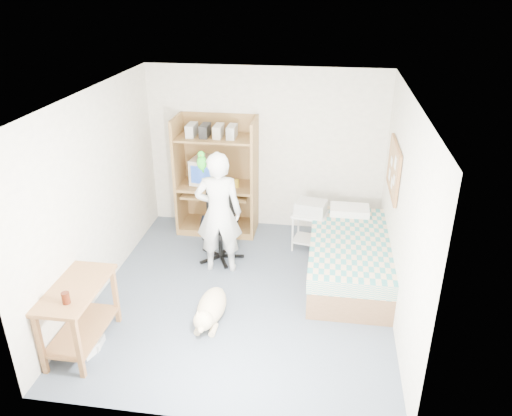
# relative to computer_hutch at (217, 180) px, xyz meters

# --- Properties ---
(floor) EXTENTS (4.00, 4.00, 0.00)m
(floor) POSITION_rel_computer_hutch_xyz_m (0.70, -1.74, -0.82)
(floor) COLOR #4B5766
(floor) RESTS_ON ground
(wall_back) EXTENTS (3.60, 0.02, 2.50)m
(wall_back) POSITION_rel_computer_hutch_xyz_m (0.70, 0.26, 0.43)
(wall_back) COLOR beige
(wall_back) RESTS_ON floor
(wall_right) EXTENTS (0.02, 4.00, 2.50)m
(wall_right) POSITION_rel_computer_hutch_xyz_m (2.50, -1.74, 0.43)
(wall_right) COLOR beige
(wall_right) RESTS_ON floor
(wall_left) EXTENTS (0.02, 4.00, 2.50)m
(wall_left) POSITION_rel_computer_hutch_xyz_m (-1.10, -1.74, 0.43)
(wall_left) COLOR beige
(wall_left) RESTS_ON floor
(ceiling) EXTENTS (3.60, 4.00, 0.02)m
(ceiling) POSITION_rel_computer_hutch_xyz_m (0.70, -1.74, 1.68)
(ceiling) COLOR white
(ceiling) RESTS_ON wall_back
(computer_hutch) EXTENTS (1.20, 0.63, 1.80)m
(computer_hutch) POSITION_rel_computer_hutch_xyz_m (0.00, 0.00, 0.00)
(computer_hutch) COLOR brown
(computer_hutch) RESTS_ON floor
(bed) EXTENTS (1.02, 2.02, 0.66)m
(bed) POSITION_rel_computer_hutch_xyz_m (2.00, -1.12, -0.53)
(bed) COLOR brown
(bed) RESTS_ON floor
(side_desk) EXTENTS (0.50, 1.00, 0.75)m
(side_desk) POSITION_rel_computer_hutch_xyz_m (-0.85, -2.94, -0.33)
(side_desk) COLOR brown
(side_desk) RESTS_ON floor
(corkboard) EXTENTS (0.04, 0.94, 0.66)m
(corkboard) POSITION_rel_computer_hutch_xyz_m (2.47, -0.84, 0.63)
(corkboard) COLOR olive
(corkboard) RESTS_ON wall_right
(office_chair) EXTENTS (0.57, 0.57, 1.01)m
(office_chair) POSITION_rel_computer_hutch_xyz_m (0.22, -0.87, -0.46)
(office_chair) COLOR black
(office_chair) RESTS_ON floor
(person) EXTENTS (0.66, 0.47, 1.68)m
(person) POSITION_rel_computer_hutch_xyz_m (0.28, -1.17, 0.02)
(person) COLOR silver
(person) RESTS_ON floor
(parrot) EXTENTS (0.12, 0.22, 0.34)m
(parrot) POSITION_rel_computer_hutch_xyz_m (0.08, -1.16, 0.71)
(parrot) COLOR #199615
(parrot) RESTS_ON person
(dog) EXTENTS (0.33, 0.98, 0.37)m
(dog) POSITION_rel_computer_hutch_xyz_m (0.41, -2.31, -0.66)
(dog) COLOR tan
(dog) RESTS_ON floor
(printer_cart) EXTENTS (0.54, 0.47, 0.57)m
(printer_cart) POSITION_rel_computer_hutch_xyz_m (1.45, -0.44, -0.44)
(printer_cart) COLOR silver
(printer_cart) RESTS_ON floor
(printer) EXTENTS (0.47, 0.39, 0.18)m
(printer) POSITION_rel_computer_hutch_xyz_m (1.45, -0.44, -0.16)
(printer) COLOR #A8A8A3
(printer) RESTS_ON printer_cart
(crt_monitor) EXTENTS (0.47, 0.49, 0.39)m
(crt_monitor) POSITION_rel_computer_hutch_xyz_m (-0.16, 0.01, 0.15)
(crt_monitor) COLOR beige
(crt_monitor) RESTS_ON computer_hutch
(keyboard) EXTENTS (0.46, 0.20, 0.03)m
(keyboard) POSITION_rel_computer_hutch_xyz_m (-0.03, -0.16, -0.15)
(keyboard) COLOR beige
(keyboard) RESTS_ON computer_hutch
(pencil_cup) EXTENTS (0.08, 0.08, 0.12)m
(pencil_cup) POSITION_rel_computer_hutch_xyz_m (0.31, -0.09, -0.00)
(pencil_cup) COLOR gold
(pencil_cup) RESTS_ON computer_hutch
(drink_glass) EXTENTS (0.08, 0.08, 0.12)m
(drink_glass) POSITION_rel_computer_hutch_xyz_m (-0.80, -3.21, -0.01)
(drink_glass) COLOR #3F160A
(drink_glass) RESTS_ON side_desk
(floor_box_a) EXTENTS (0.30, 0.27, 0.10)m
(floor_box_a) POSITION_rel_computer_hutch_xyz_m (-0.80, -3.05, -0.77)
(floor_box_a) COLOR silver
(floor_box_a) RESTS_ON floor
(floor_box_b) EXTENTS (0.19, 0.23, 0.08)m
(floor_box_b) POSITION_rel_computer_hutch_xyz_m (-0.75, -2.94, -0.78)
(floor_box_b) COLOR #ACACA7
(floor_box_b) RESTS_ON floor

